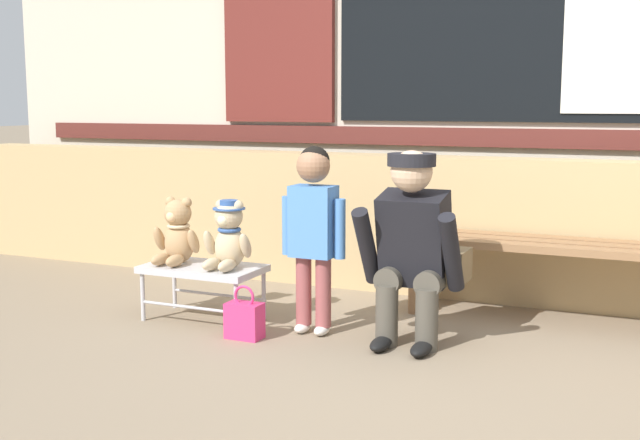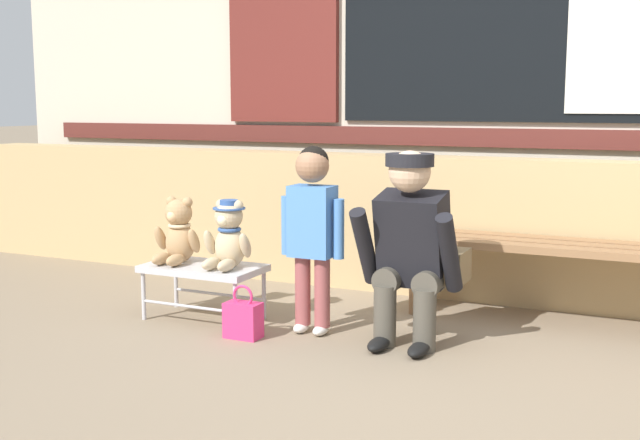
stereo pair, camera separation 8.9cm
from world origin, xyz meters
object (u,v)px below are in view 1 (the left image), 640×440
wooden_bench_long (602,257)px  small_display_bench (203,272)px  teddy_bear_with_hat (228,236)px  adult_crouching (415,247)px  handbag_on_ground (244,320)px  teddy_bear_plain (177,234)px  child_standing (313,219)px

wooden_bench_long → small_display_bench: (-1.98, -0.73, -0.11)m
small_display_bench → teddy_bear_with_hat: bearing=0.8°
adult_crouching → teddy_bear_with_hat: bearing=-177.4°
small_display_bench → adult_crouching: 1.19m
teddy_bear_with_hat → handbag_on_ground: (0.21, -0.22, -0.38)m
teddy_bear_plain → adult_crouching: (1.33, 0.05, 0.02)m
teddy_bear_plain → handbag_on_ground: teddy_bear_plain is taller
small_display_bench → adult_crouching: size_ratio=0.67×
teddy_bear_plain → teddy_bear_with_hat: bearing=0.1°
wooden_bench_long → adult_crouching: (-0.81, -0.69, 0.11)m
wooden_bench_long → small_display_bench: 2.11m
teddy_bear_plain → handbag_on_ground: 0.68m
small_display_bench → child_standing: bearing=1.2°
teddy_bear_plain → adult_crouching: bearing=2.0°
wooden_bench_long → small_display_bench: bearing=-159.7°
teddy_bear_with_hat → handbag_on_ground: teddy_bear_with_hat is taller
teddy_bear_with_hat → child_standing: size_ratio=0.38×
child_standing → adult_crouching: size_ratio=1.01×
teddy_bear_plain → handbag_on_ground: (0.53, -0.22, -0.37)m
small_display_bench → teddy_bear_plain: teddy_bear_plain is taller
wooden_bench_long → handbag_on_ground: bearing=-149.5°
teddy_bear_plain → child_standing: size_ratio=0.38×
child_standing → small_display_bench: bearing=-178.8°
small_display_bench → teddy_bear_with_hat: (0.16, 0.00, 0.21)m
teddy_bear_plain → child_standing: bearing=0.8°
wooden_bench_long → adult_crouching: size_ratio=2.21×
teddy_bear_with_hat → handbag_on_ground: bearing=-45.4°
handbag_on_ground → wooden_bench_long: bearing=30.5°
child_standing → adult_crouching: child_standing is taller
child_standing → adult_crouching: (0.52, 0.03, -0.11)m
wooden_bench_long → child_standing: 1.53m
child_standing → handbag_on_ground: child_standing is taller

